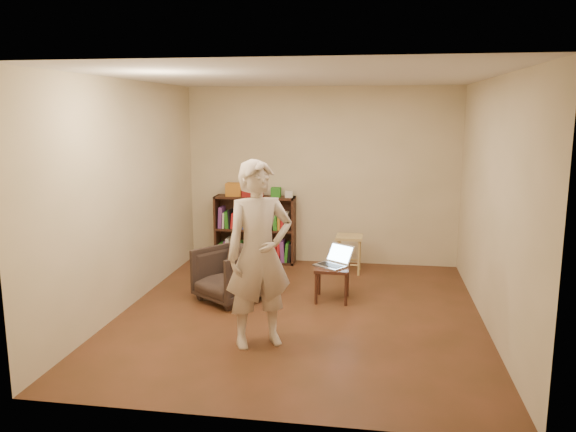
% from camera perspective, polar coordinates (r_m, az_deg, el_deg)
% --- Properties ---
extents(floor, '(4.50, 4.50, 0.00)m').
position_cam_1_polar(floor, '(6.43, 1.24, -9.86)').
color(floor, '#3F2814').
rests_on(floor, ground).
extents(ceiling, '(4.50, 4.50, 0.00)m').
position_cam_1_polar(ceiling, '(6.03, 1.34, 13.96)').
color(ceiling, silver).
rests_on(ceiling, wall_back).
extents(wall_back, '(4.00, 0.00, 4.00)m').
position_cam_1_polar(wall_back, '(8.31, 3.40, 4.06)').
color(wall_back, beige).
rests_on(wall_back, floor).
extents(wall_left, '(0.00, 4.50, 4.50)m').
position_cam_1_polar(wall_left, '(6.66, -16.03, 2.02)').
color(wall_left, beige).
rests_on(wall_left, floor).
extents(wall_right, '(0.00, 4.50, 4.50)m').
position_cam_1_polar(wall_right, '(6.16, 20.07, 1.10)').
color(wall_right, beige).
rests_on(wall_right, floor).
extents(bookshelf, '(1.20, 0.30, 1.00)m').
position_cam_1_polar(bookshelf, '(8.45, -3.34, -1.75)').
color(bookshelf, black).
rests_on(bookshelf, floor).
extents(box_yellow, '(0.24, 0.17, 0.19)m').
position_cam_1_polar(box_yellow, '(8.39, -5.47, 2.70)').
color(box_yellow, '#C47722').
rests_on(box_yellow, bookshelf).
extents(red_cloth, '(0.36, 0.29, 0.11)m').
position_cam_1_polar(red_cloth, '(8.34, -3.63, 2.37)').
color(red_cloth, maroon).
rests_on(red_cloth, bookshelf).
extents(box_green, '(0.14, 0.14, 0.14)m').
position_cam_1_polar(box_green, '(8.27, -1.23, 2.44)').
color(box_green, '#287920').
rests_on(box_green, bookshelf).
extents(box_white, '(0.12, 0.12, 0.09)m').
position_cam_1_polar(box_white, '(8.23, 0.09, 2.22)').
color(box_white, silver).
rests_on(box_white, bookshelf).
extents(stool, '(0.36, 0.36, 0.53)m').
position_cam_1_polar(stool, '(7.93, 6.23, -2.73)').
color(stool, tan).
rests_on(stool, floor).
extents(armchair, '(0.97, 0.97, 0.64)m').
position_cam_1_polar(armchair, '(6.79, -5.92, -5.94)').
color(armchair, '#312420').
rests_on(armchair, floor).
extents(side_table, '(0.40, 0.40, 0.41)m').
position_cam_1_polar(side_table, '(6.77, 4.52, -5.76)').
color(side_table, black).
rests_on(side_table, floor).
extents(laptop, '(0.51, 0.51, 0.24)m').
position_cam_1_polar(laptop, '(6.80, 4.70, -4.58)').
color(laptop, '#B8B7BC').
rests_on(laptop, side_table).
extents(person, '(0.79, 0.70, 1.81)m').
position_cam_1_polar(person, '(5.36, -2.95, -3.93)').
color(person, beige).
rests_on(person, floor).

